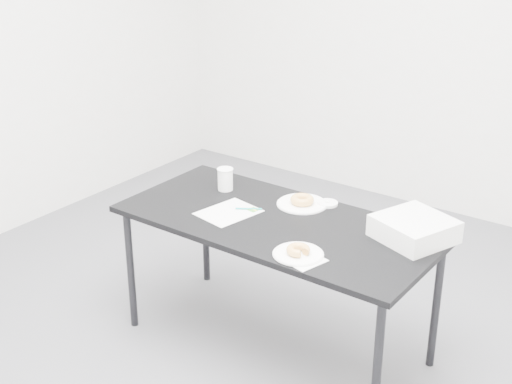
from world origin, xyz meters
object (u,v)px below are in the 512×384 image
Objects in this scene: scorecard at (228,212)px; bakery_box at (414,229)px; pen at (249,209)px; donut_near at (298,250)px; coffee_cup at (225,179)px; table at (277,230)px; plate_near at (298,254)px; plate_far at (302,204)px; donut_far at (302,200)px.

scorecard is 0.93× the size of bakery_box.
scorecard is at bearing -159.29° from pen.
scorecard is at bearing 161.23° from donut_near.
bakery_box is at bearing 2.32° from coffee_cup.
donut_near reaches higher than pen.
table is at bearing 138.45° from donut_near.
bakery_box is at bearing 52.37° from donut_near.
scorecard is 0.87m from bakery_box.
scorecard is (-0.24, -0.06, 0.05)m from table.
scorecard is 0.53m from plate_near.
scorecard is 0.37m from plate_far.
scorecard is 0.10m from pen.
plate_far is at bearing 9.32° from coffee_cup.
coffee_cup reaches higher than pen.
bakery_box is (0.33, 0.42, 0.04)m from plate_near.
pen is at bearing -130.61° from donut_far.
table is at bearing 138.45° from plate_near.
scorecard is 0.53m from donut_near.
plate_near is 0.02m from donut_near.
donut_far reaches higher than plate_near.
plate_far is 2.13× the size of donut_far.
donut_far is (0.23, 0.28, 0.02)m from scorecard.
donut_near reaches higher than scorecard.
coffee_cup is at bearing 150.80° from donut_near.
plate_near is at bearing -41.19° from table.
table is at bearing -141.51° from bakery_box.
donut_near reaches higher than plate_near.
coffee_cup reaches higher than plate_far.
scorecard is 2.36× the size of donut_far.
plate_near reaches higher than plate_far.
donut_near is (0.44, -0.25, 0.02)m from pen.
donut_far is 0.43m from coffee_cup.
plate_near is 0.87× the size of plate_far.
plate_near is 0.53m from donut_far.
donut_far reaches higher than plate_far.
table is 0.23m from donut_far.
pen is 0.27m from donut_far.
coffee_cup is at bearing -156.98° from bakery_box.
donut_far is (-0.27, 0.45, 0.00)m from donut_near.
donut_near reaches higher than table.
pen is 0.59× the size of plate_near.
scorecard is at bearing 161.23° from plate_near.
table is 0.46m from coffee_cup.
plate_near is at bearing -29.20° from coffee_cup.
pen is at bearing 150.45° from donut_near.
plate_far is at bearing 120.60° from donut_near.
bakery_box reaches higher than table.
donut_near is 0.41× the size of plate_far.
bakery_box is at bearing 52.37° from plate_near.
donut_far is at bearing 120.60° from donut_near.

